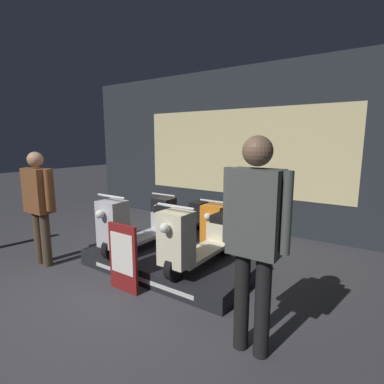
# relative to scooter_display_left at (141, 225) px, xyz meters

# --- Properties ---
(ground_plane) EXTENTS (30.00, 30.00, 0.00)m
(ground_plane) POSITION_rel_scooter_display_left_xyz_m (0.36, -1.32, -0.55)
(ground_plane) COLOR #38383D
(shop_wall_back) EXTENTS (8.02, 0.09, 3.20)m
(shop_wall_back) POSITION_rel_scooter_display_left_xyz_m (0.36, 2.48, 1.04)
(shop_wall_back) COLOR #23282D
(shop_wall_back) RESTS_ON ground_plane
(display_platform) EXTENTS (2.34, 1.26, 0.21)m
(display_platform) POSITION_rel_scooter_display_left_xyz_m (0.53, 0.04, -0.45)
(display_platform) COLOR black
(display_platform) RESTS_ON ground_plane
(scooter_display_left) EXTENTS (0.50, 1.55, 0.88)m
(scooter_display_left) POSITION_rel_scooter_display_left_xyz_m (0.00, 0.00, 0.00)
(scooter_display_left) COLOR black
(scooter_display_left) RESTS_ON display_platform
(scooter_display_right) EXTENTS (0.50, 1.55, 0.88)m
(scooter_display_right) POSITION_rel_scooter_display_left_xyz_m (1.05, 0.00, 0.00)
(scooter_display_right) COLOR black
(scooter_display_right) RESTS_ON display_platform
(scooter_backrow_0) EXTENTS (0.50, 1.55, 0.88)m
(scooter_backrow_0) POSITION_rel_scooter_display_left_xyz_m (-0.26, 1.36, -0.21)
(scooter_backrow_0) COLOR black
(scooter_backrow_0) RESTS_ON ground_plane
(scooter_backrow_1) EXTENTS (0.50, 1.55, 0.88)m
(scooter_backrow_1) POSITION_rel_scooter_display_left_xyz_m (0.76, 1.36, -0.21)
(scooter_backrow_1) COLOR black
(scooter_backrow_1) RESTS_ON ground_plane
(person_left_browsing) EXTENTS (0.59, 0.24, 1.64)m
(person_left_browsing) POSITION_rel_scooter_display_left_xyz_m (-1.10, -0.89, 0.41)
(person_left_browsing) COLOR #473828
(person_left_browsing) RESTS_ON ground_plane
(person_right_browsing) EXTENTS (0.57, 0.24, 1.83)m
(person_right_browsing) POSITION_rel_scooter_display_left_xyz_m (2.14, -0.89, 0.53)
(person_right_browsing) COLOR black
(person_right_browsing) RESTS_ON ground_plane
(price_sign_board) EXTENTS (0.44, 0.04, 0.83)m
(price_sign_board) POSITION_rel_scooter_display_left_xyz_m (0.46, -0.77, -0.14)
(price_sign_board) COLOR maroon
(price_sign_board) RESTS_ON ground_plane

